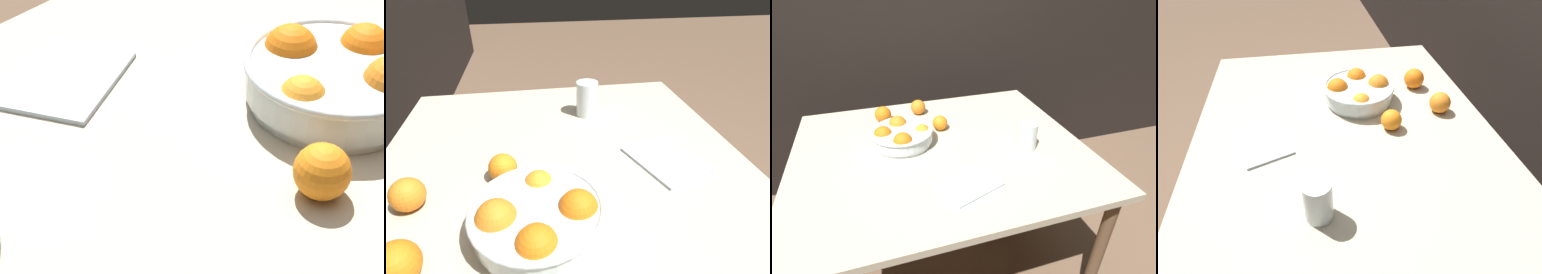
% 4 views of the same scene
% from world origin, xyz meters
% --- Properties ---
extents(ground_plane, '(12.00, 12.00, 0.00)m').
position_xyz_m(ground_plane, '(0.00, 0.00, 0.00)').
color(ground_plane, brown).
extents(dining_table, '(1.25, 1.03, 0.72)m').
position_xyz_m(dining_table, '(0.00, 0.00, 0.65)').
color(dining_table, '#B7AD93').
rests_on(dining_table, ground_plane).
extents(fruit_bowl, '(0.27, 0.27, 0.10)m').
position_xyz_m(fruit_bowl, '(-0.15, 0.08, 0.77)').
color(fruit_bowl, silver).
rests_on(fruit_bowl, dining_table).
extents(juice_glass, '(0.08, 0.08, 0.12)m').
position_xyz_m(juice_glass, '(0.36, -0.12, 0.78)').
color(juice_glass, '#F4A314').
rests_on(juice_glass, dining_table).
extents(orange_loose_near_bowl, '(0.08, 0.08, 0.08)m').
position_xyz_m(orange_loose_near_bowl, '(-0.22, 0.33, 0.76)').
color(orange_loose_near_bowl, orange).
rests_on(orange_loose_near_bowl, dining_table).
extents(orange_loose_front, '(0.07, 0.07, 0.07)m').
position_xyz_m(orange_loose_front, '(0.04, 0.16, 0.76)').
color(orange_loose_front, orange).
rests_on(orange_loose_front, dining_table).
extents(orange_loose_aside, '(0.08, 0.08, 0.08)m').
position_xyz_m(orange_loose_aside, '(-0.03, 0.37, 0.76)').
color(orange_loose_aside, orange).
rests_on(orange_loose_aside, dining_table).
extents(napkin, '(0.25, 0.21, 0.01)m').
position_xyz_m(napkin, '(0.04, -0.28, 0.73)').
color(napkin, silver).
rests_on(napkin, dining_table).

